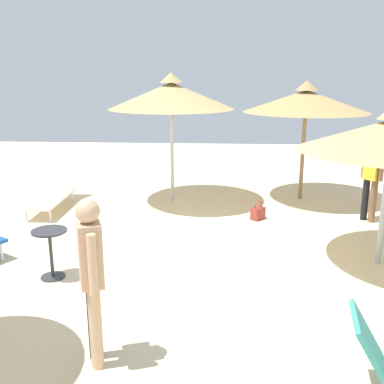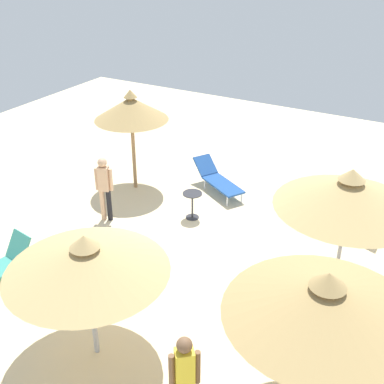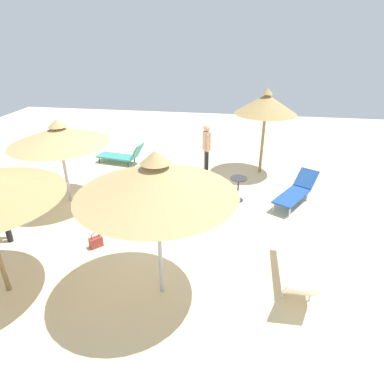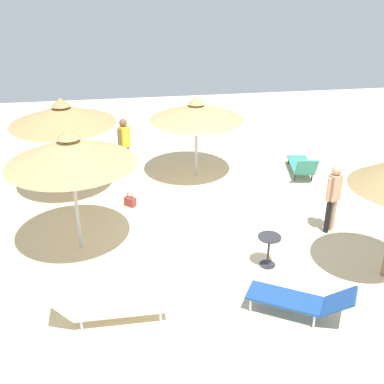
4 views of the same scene
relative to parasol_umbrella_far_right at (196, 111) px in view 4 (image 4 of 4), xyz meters
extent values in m
cube|color=beige|center=(-0.07, -2.98, -2.07)|extent=(24.00, 24.00, 0.10)
cylinder|color=#B2B2B7|center=(0.00, 0.00, -0.98)|extent=(0.09, 0.09, 2.09)
cone|color=tan|center=(0.00, 0.00, 0.00)|extent=(2.74, 2.74, 0.48)
cone|color=tan|center=(0.00, 0.00, 0.34)|extent=(0.49, 0.49, 0.22)
cylinder|color=olive|center=(-3.72, -0.59, -0.84)|extent=(0.09, 0.09, 2.36)
cone|color=tan|center=(-3.72, -0.59, 0.26)|extent=(2.84, 2.84, 0.49)
cone|color=tan|center=(-3.72, -0.59, 0.61)|extent=(0.51, 0.51, 0.22)
cylinder|color=#B2B2B7|center=(-3.28, -3.60, -0.80)|extent=(0.08, 0.08, 2.45)
cone|color=tan|center=(-3.28, -3.60, 0.40)|extent=(2.79, 2.79, 0.57)
cone|color=tan|center=(-3.28, -3.60, 0.78)|extent=(0.50, 0.50, 0.22)
cube|color=teal|center=(3.23, -0.26, -1.78)|extent=(0.84, 1.55, 0.05)
cylinder|color=#2D2D33|center=(3.09, 0.39, -1.91)|extent=(0.04, 0.04, 0.22)
cylinder|color=#2D2D33|center=(3.59, 0.30, -1.91)|extent=(0.04, 0.04, 0.22)
cylinder|color=#2D2D33|center=(2.88, -0.82, -1.91)|extent=(0.04, 0.04, 0.22)
cylinder|color=#2D2D33|center=(3.38, -0.91, -1.91)|extent=(0.04, 0.04, 0.22)
cube|color=teal|center=(3.08, -1.14, -1.47)|extent=(0.66, 0.47, 0.58)
cube|color=#1E478C|center=(0.68, -6.47, -1.70)|extent=(1.52, 1.22, 0.05)
cylinder|color=silver|center=(0.04, -6.37, -1.87)|extent=(0.04, 0.04, 0.30)
cylinder|color=silver|center=(0.29, -5.96, -1.87)|extent=(0.04, 0.04, 0.30)
cylinder|color=silver|center=(1.07, -6.98, -1.87)|extent=(0.04, 0.04, 0.30)
cylinder|color=silver|center=(1.32, -6.57, -1.87)|extent=(0.04, 0.04, 0.30)
cube|color=#1E478C|center=(1.52, -6.96, -1.47)|extent=(0.76, 0.77, 0.45)
cube|color=silver|center=(-2.40, -6.17, -1.76)|extent=(1.72, 0.61, 0.05)
cylinder|color=silver|center=(-1.68, -5.91, -1.90)|extent=(0.04, 0.04, 0.24)
cylinder|color=silver|center=(-1.68, -6.41, -1.90)|extent=(0.04, 0.04, 0.24)
cylinder|color=silver|center=(-3.12, -5.93, -1.90)|extent=(0.04, 0.04, 0.24)
cylinder|color=silver|center=(-3.12, -6.42, -1.90)|extent=(0.04, 0.04, 0.24)
cube|color=silver|center=(-3.45, -6.18, -1.50)|extent=(0.44, 0.60, 0.50)
cylinder|color=black|center=(-2.19, 0.44, -1.59)|extent=(0.13, 0.13, 0.86)
cylinder|color=brown|center=(-2.06, 0.55, -1.59)|extent=(0.13, 0.13, 0.86)
cube|color=yellow|center=(-2.12, 0.50, -0.84)|extent=(0.35, 0.35, 0.65)
sphere|color=brown|center=(-2.12, 0.50, -0.40)|extent=(0.23, 0.23, 0.23)
cylinder|color=brown|center=(-2.27, 0.38, -0.86)|extent=(0.09, 0.09, 0.60)
cylinder|color=brown|center=(-1.98, 0.62, -0.86)|extent=(0.09, 0.09, 0.60)
cylinder|color=tan|center=(2.79, -3.72, -1.59)|extent=(0.13, 0.13, 0.87)
cylinder|color=black|center=(2.64, -3.79, -1.59)|extent=(0.13, 0.13, 0.87)
cube|color=tan|center=(2.71, -3.76, -0.83)|extent=(0.33, 0.30, 0.65)
sphere|color=tan|center=(2.71, -3.76, -0.38)|extent=(0.24, 0.24, 0.24)
cylinder|color=tan|center=(2.89, -3.69, -0.85)|extent=(0.09, 0.09, 0.60)
cylinder|color=tan|center=(2.54, -3.82, -0.85)|extent=(0.09, 0.09, 0.60)
cube|color=maroon|center=(-2.08, -1.71, -1.90)|extent=(0.33, 0.32, 0.25)
torus|color=maroon|center=(-2.08, -1.71, -1.73)|extent=(0.17, 0.16, 0.21)
cylinder|color=#2D2D33|center=(0.81, -4.93, -1.30)|extent=(0.51, 0.51, 0.02)
cylinder|color=#2D2D33|center=(0.81, -4.93, -1.67)|extent=(0.05, 0.05, 0.71)
cylinder|color=#2D2D33|center=(0.81, -4.93, -2.01)|extent=(0.35, 0.35, 0.02)
camera|label=1|loc=(6.66, -2.52, 0.88)|focal=41.61mm
camera|label=2|loc=(-4.71, 4.86, 4.70)|focal=46.30mm
camera|label=3|loc=(-8.14, -4.96, 2.64)|focal=31.12mm
camera|label=4|loc=(-2.13, -13.35, 4.18)|focal=45.10mm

